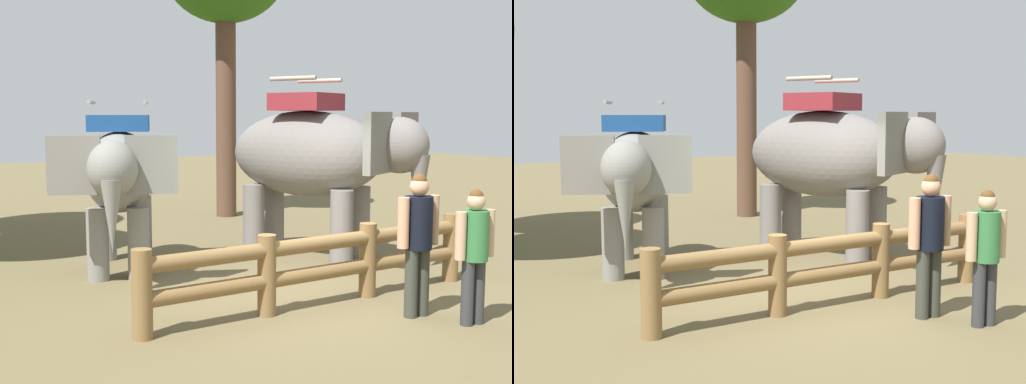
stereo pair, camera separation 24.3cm
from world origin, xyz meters
The scene contains 6 objects.
ground_plane centered at (0.00, 0.00, 0.00)m, with size 60.00×60.00×0.00m, color brown.
log_fence centered at (0.00, -0.29, 0.60)m, with size 5.37×0.36×1.05m.
elephant_near_left centered at (-1.44, 3.07, 1.58)m, with size 2.57×3.30×2.81m.
elephant_center centered at (1.89, 2.07, 1.81)m, with size 2.84×3.82×3.22m.
tourist_woman_in_black centered at (0.71, -1.37, 1.06)m, with size 0.65×0.38×1.83m.
tourist_man_in_blue centered at (1.03, -1.99, 0.97)m, with size 0.59×0.36×1.67m.
Camera 2 is at (-5.50, -7.36, 2.56)m, focal length 47.52 mm.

